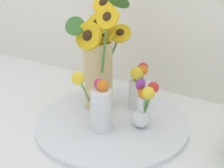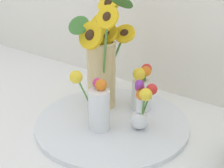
{
  "view_description": "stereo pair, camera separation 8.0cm",
  "coord_description": "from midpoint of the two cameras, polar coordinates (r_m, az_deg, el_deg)",
  "views": [
    {
      "loc": [
        0.37,
        -0.52,
        0.45
      ],
      "look_at": [
        -0.03,
        0.11,
        0.14
      ],
      "focal_mm": 42.0,
      "sensor_mm": 36.0,
      "label": 1
    },
    {
      "loc": [
        0.43,
        -0.47,
        0.45
      ],
      "look_at": [
        -0.03,
        0.11,
        0.14
      ],
      "focal_mm": 42.0,
      "sensor_mm": 36.0,
      "label": 2
    }
  ],
  "objects": [
    {
      "name": "mason_jar_sunflowers",
      "position": [
        0.88,
        -5.52,
        5.13
      ],
      "size": [
        0.24,
        0.21,
        0.4
      ],
      "color": "#D1B77A",
      "rests_on": "serving_tray"
    },
    {
      "name": "ground_plane",
      "position": [
        0.78,
        -5.56,
        -12.56
      ],
      "size": [
        6.0,
        6.0,
        0.0
      ],
      "primitive_type": "plane",
      "color": "white"
    },
    {
      "name": "vase_bulb_right",
      "position": [
        0.78,
        3.9,
        -4.72
      ],
      "size": [
        0.08,
        0.07,
        0.16
      ],
      "color": "white",
      "rests_on": "serving_tray"
    },
    {
      "name": "vase_small_center",
      "position": [
        0.77,
        -5.73,
        -4.7
      ],
      "size": [
        0.1,
        0.09,
        0.19
      ],
      "color": "white",
      "rests_on": "serving_tray"
    },
    {
      "name": "vase_small_back",
      "position": [
        0.9,
        3.36,
        -0.69
      ],
      "size": [
        0.07,
        0.07,
        0.16
      ],
      "color": "white",
      "rests_on": "serving_tray"
    },
    {
      "name": "serving_tray",
      "position": [
        0.86,
        -2.69,
        -8.03
      ],
      "size": [
        0.49,
        0.49,
        0.02
      ],
      "color": "silver",
      "rests_on": "ground_plane"
    }
  ]
}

